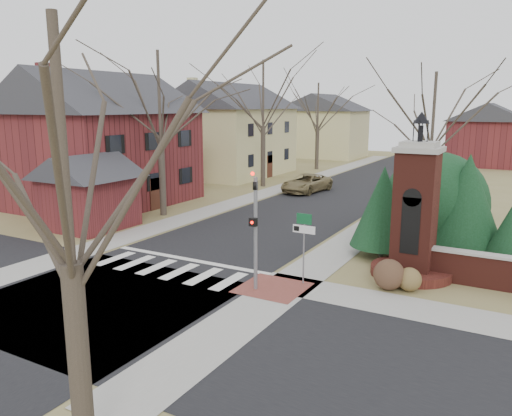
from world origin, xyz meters
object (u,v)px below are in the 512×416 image
Objects in this scene: brick_gate_monument at (415,223)px; pickup_truck at (306,183)px; traffic_signal_pole at (255,222)px; sign_post at (304,234)px; distant_car at (415,163)px.

brick_gate_monument is 19.92m from pickup_truck.
sign_post is (1.29, 1.41, -0.64)m from traffic_signal_pole.
pickup_truck is (-11.62, 16.12, -1.47)m from brick_gate_monument.
pickup_truck is at bearing 113.24° from sign_post.
brick_gate_monument is 1.68× the size of distant_car.
sign_post is at bearing -59.96° from pickup_truck.
brick_gate_monument is at bearing -47.41° from pickup_truck.
brick_gate_monument is 36.46m from distant_car.
brick_gate_monument reaches higher than sign_post.
traffic_signal_pole reaches higher than pickup_truck.
distant_car is at bearing 95.89° from sign_post.
distant_car is (-7.40, 35.67, -1.53)m from brick_gate_monument.
brick_gate_monument reaches higher than distant_car.
distant_car is (-3.99, 38.68, -1.31)m from sign_post.
traffic_signal_pole is 2.02m from sign_post.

